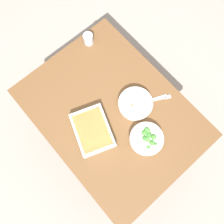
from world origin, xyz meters
The scene contains 8 objects.
ground_plane centered at (0.00, 0.00, 0.00)m, with size 6.00×6.00×0.00m, color #9E9389.
dining_table centered at (0.00, 0.00, 0.65)m, with size 1.20×0.90×0.74m.
stew_bowl centered at (0.07, 0.15, 0.77)m, with size 0.23×0.23×0.06m.
broccoli_bowl centered at (0.29, 0.05, 0.77)m, with size 0.22×0.22×0.07m.
baking_dish centered at (0.02, -0.18, 0.77)m, with size 0.36×0.31×0.06m.
drink_cup centered at (-0.52, 0.22, 0.78)m, with size 0.07×0.07×0.08m.
spoon_by_stew centered at (0.11, 0.26, 0.74)m, with size 0.09×0.17×0.01m.
fork_on_table centered at (0.15, 0.31, 0.74)m, with size 0.10×0.17×0.01m.
Camera 1 is at (0.32, -0.28, 2.25)m, focal length 37.11 mm.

